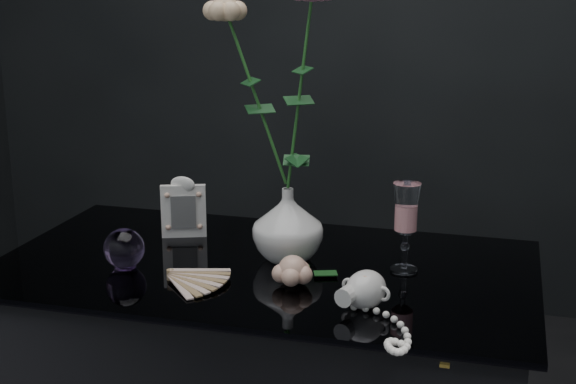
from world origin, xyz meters
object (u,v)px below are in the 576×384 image
(vase, at_px, (288,225))
(picture_frame, at_px, (183,207))
(loose_rose, at_px, (293,270))
(wine_glass, at_px, (405,228))
(paperweight, at_px, (124,248))
(pearl_jar, at_px, (366,288))

(vase, height_order, picture_frame, vase)
(vase, xyz_separation_m, loose_rose, (0.04, -0.13, -0.05))
(vase, relative_size, wine_glass, 0.84)
(loose_rose, bearing_deg, vase, 120.43)
(picture_frame, bearing_deg, paperweight, -120.74)
(loose_rose, bearing_deg, paperweight, -168.76)
(paperweight, distance_m, pearl_jar, 0.49)
(wine_glass, height_order, loose_rose, wine_glass)
(vase, relative_size, pearl_jar, 0.61)
(loose_rose, relative_size, pearl_jar, 0.69)
(picture_frame, distance_m, loose_rose, 0.37)
(paperweight, bearing_deg, loose_rose, 0.20)
(pearl_jar, bearing_deg, vase, 153.84)
(loose_rose, distance_m, pearl_jar, 0.16)
(picture_frame, bearing_deg, vase, -37.83)
(loose_rose, height_order, pearl_jar, pearl_jar)
(paperweight, height_order, loose_rose, paperweight)
(vase, bearing_deg, picture_frame, 162.70)
(vase, xyz_separation_m, pearl_jar, (0.19, -0.19, -0.04))
(picture_frame, bearing_deg, loose_rose, -55.07)
(wine_glass, relative_size, pearl_jar, 0.73)
(paperweight, relative_size, loose_rose, 0.48)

